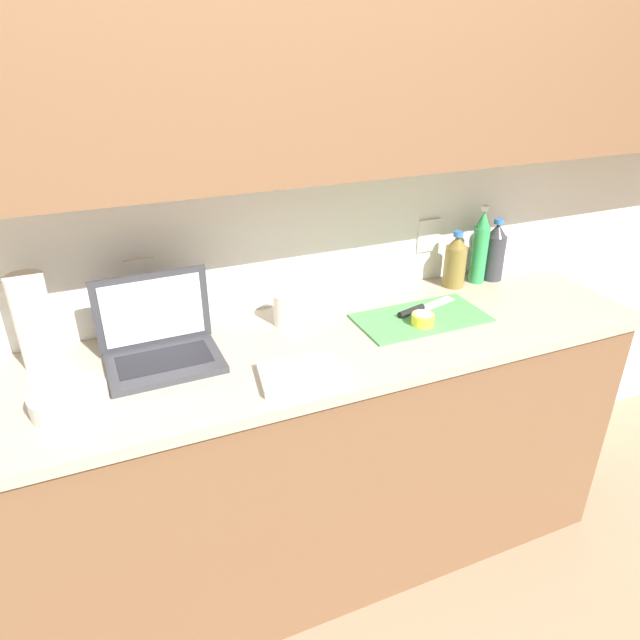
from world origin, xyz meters
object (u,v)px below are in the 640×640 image
object	(u,v)px
cutting_board	(421,318)
knife	(417,309)
paper_towel_roll	(34,322)
bottle_water_clear	(495,252)
bottle_oil_tall	(480,248)
lemon_half_cut	(423,319)
measuring_cup	(288,308)
laptop	(160,341)
bottle_green_soda	(455,262)
bowl_white	(69,399)

from	to	relation	value
cutting_board	knife	xyz separation A→B (m)	(0.01, 0.04, 0.01)
paper_towel_roll	bottle_water_clear	bearing A→B (deg)	0.51
cutting_board	bottle_oil_tall	world-z (taller)	bottle_oil_tall
bottle_water_clear	paper_towel_roll	distance (m)	1.59
cutting_board	paper_towel_roll	distance (m)	1.17
knife	lemon_half_cut	xyz separation A→B (m)	(-0.03, -0.09, 0.01)
cutting_board	bottle_water_clear	bearing A→B (deg)	23.71
cutting_board	bottle_oil_tall	bearing A→B (deg)	27.73
measuring_cup	paper_towel_roll	world-z (taller)	paper_towel_roll
laptop	measuring_cup	xyz separation A→B (m)	(0.42, 0.07, -0.01)
bottle_oil_tall	paper_towel_roll	xyz separation A→B (m)	(-1.52, -0.01, 0.00)
bottle_green_soda	laptop	bearing A→B (deg)	-174.09
bottle_green_soda	paper_towel_roll	size ratio (longest dim) A/B	0.77
measuring_cup	bottle_green_soda	bearing A→B (deg)	3.68
cutting_board	measuring_cup	xyz separation A→B (m)	(-0.42, 0.15, 0.05)
knife	bottle_water_clear	xyz separation A→B (m)	(0.43, 0.15, 0.09)
knife	bowl_white	distance (m)	1.11
lemon_half_cut	bottle_water_clear	world-z (taller)	bottle_water_clear
measuring_cup	paper_towel_roll	xyz separation A→B (m)	(-0.74, 0.03, 0.09)
lemon_half_cut	bottle_oil_tall	size ratio (longest dim) A/B	0.25
bowl_white	paper_towel_roll	bearing A→B (deg)	103.46
cutting_board	knife	world-z (taller)	knife
knife	lemon_half_cut	bearing A→B (deg)	-126.64
bottle_green_soda	paper_towel_roll	distance (m)	1.41
bottle_green_soda	paper_towel_roll	bearing A→B (deg)	-179.43
measuring_cup	paper_towel_roll	distance (m)	0.74
lemon_half_cut	bottle_green_soda	size ratio (longest dim) A/B	0.34
bowl_white	bottle_green_soda	bearing A→B (deg)	11.43
laptop	cutting_board	bearing A→B (deg)	-6.41
knife	bottle_water_clear	bearing A→B (deg)	4.59
laptop	bottle_oil_tall	world-z (taller)	bottle_oil_tall
bottle_green_soda	bowl_white	world-z (taller)	bottle_green_soda
knife	lemon_half_cut	size ratio (longest dim) A/B	3.53
cutting_board	knife	size ratio (longest dim) A/B	1.69
laptop	paper_towel_roll	xyz separation A→B (m)	(-0.32, 0.10, 0.08)
knife	paper_towel_roll	distance (m)	1.18
bowl_white	cutting_board	bearing A→B (deg)	4.26
cutting_board	lemon_half_cut	world-z (taller)	lemon_half_cut
cutting_board	lemon_half_cut	size ratio (longest dim) A/B	5.96
lemon_half_cut	bowl_white	bearing A→B (deg)	-178.22
bottle_water_clear	bowl_white	xyz separation A→B (m)	(-1.53, -0.27, -0.08)
bottle_oil_tall	bottle_green_soda	bearing A→B (deg)	180.00
laptop	bowl_white	distance (m)	0.30
cutting_board	bottle_oil_tall	distance (m)	0.43
bottle_oil_tall	measuring_cup	distance (m)	0.79
knife	bottle_oil_tall	distance (m)	0.40
bowl_white	laptop	bearing A→B (deg)	32.02
laptop	bottle_water_clear	world-z (taller)	laptop
bottle_water_clear	bowl_white	bearing A→B (deg)	-169.86
knife	measuring_cup	distance (m)	0.44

